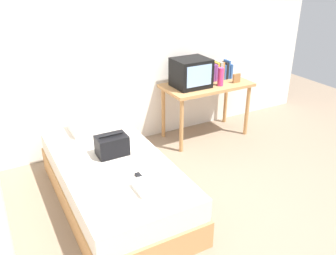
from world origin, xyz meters
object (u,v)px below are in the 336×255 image
object	(u,v)px
water_bottle	(221,77)
book_row	(220,71)
picture_frame	(237,78)
magazine	(109,177)
remote_dark	(140,178)
handbag	(112,145)
tv	(191,73)
pillow	(92,124)
folded_towel	(152,185)
bed	(114,182)
desk	(207,91)

from	to	relation	value
water_bottle	book_row	xyz separation A→B (m)	(0.17, 0.23, -0.00)
picture_frame	magazine	distance (m)	2.36
picture_frame	remote_dark	xyz separation A→B (m)	(-1.90, -1.10, -0.32)
water_bottle	remote_dark	world-z (taller)	water_bottle
handbag	picture_frame	bearing A→B (deg)	16.21
tv	book_row	size ratio (longest dim) A/B	1.45
pillow	folded_towel	size ratio (longest dim) A/B	1.69
picture_frame	folded_towel	bearing A→B (deg)	-145.82
bed	folded_towel	xyz separation A→B (m)	(0.13, -0.60, 0.28)
pillow	handbag	size ratio (longest dim) A/B	1.58
picture_frame	desk	bearing A→B (deg)	159.08
magazine	remote_dark	bearing A→B (deg)	-33.72
tv	magazine	xyz separation A→B (m)	(-1.52, -1.10, -0.45)
tv	remote_dark	distance (m)	1.85
picture_frame	pillow	size ratio (longest dim) A/B	0.26
pillow	remote_dark	bearing A→B (deg)	-86.97
water_bottle	pillow	bearing A→B (deg)	177.85
bed	picture_frame	bearing A→B (deg)	18.64
handbag	folded_towel	bearing A→B (deg)	-82.88
tv	book_row	distance (m)	0.53
handbag	magazine	xyz separation A→B (m)	(-0.17, -0.37, -0.10)
bed	desk	world-z (taller)	desk
tv	picture_frame	distance (m)	0.64
handbag	remote_dark	world-z (taller)	handbag
bed	picture_frame	xyz separation A→B (m)	(2.01, 0.68, 0.57)
tv	water_bottle	size ratio (longest dim) A/B	1.87
handbag	remote_dark	xyz separation A→B (m)	(0.06, -0.53, -0.09)
tv	folded_towel	distance (m)	1.95
desk	remote_dark	world-z (taller)	desk
handbag	bed	bearing A→B (deg)	-113.28
bed	pillow	bearing A→B (deg)	86.60
bed	folded_towel	distance (m)	0.67
water_bottle	tv	bearing A→B (deg)	156.95
magazine	bed	bearing A→B (deg)	64.38
handbag	tv	bearing A→B (deg)	28.27
bed	book_row	size ratio (longest dim) A/B	6.61
handbag	magazine	world-z (taller)	handbag
tv	folded_towel	world-z (taller)	tv
pillow	magazine	size ratio (longest dim) A/B	1.63
magazine	folded_towel	xyz separation A→B (m)	(0.26, -0.33, 0.03)
tv	handbag	world-z (taller)	tv
tv	book_row	world-z (taller)	tv
water_bottle	pillow	xyz separation A→B (m)	(-1.70, 0.06, -0.32)
book_row	picture_frame	bearing A→B (deg)	-68.76
water_bottle	book_row	size ratio (longest dim) A/B	0.78
remote_dark	handbag	bearing A→B (deg)	96.48
handbag	remote_dark	bearing A→B (deg)	-83.52
water_bottle	pillow	distance (m)	1.74
book_row	handbag	size ratio (longest dim) A/B	1.01
water_bottle	pillow	world-z (taller)	water_bottle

